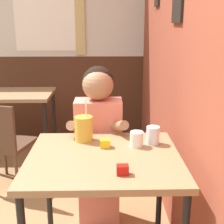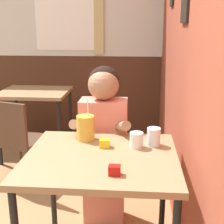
% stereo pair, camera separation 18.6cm
% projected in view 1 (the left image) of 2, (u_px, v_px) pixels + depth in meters
% --- Properties ---
extents(brick_wall_right, '(0.08, 4.75, 2.70)m').
position_uv_depth(brick_wall_right, '(168.00, 43.00, 2.60)').
color(brick_wall_right, brown).
rests_on(brick_wall_right, ground_plane).
extents(back_wall, '(5.21, 0.09, 2.70)m').
position_uv_depth(back_wall, '(55.00, 36.00, 3.92)').
color(back_wall, silver).
rests_on(back_wall, ground_plane).
extents(main_table, '(0.87, 0.77, 0.78)m').
position_uv_depth(main_table, '(104.00, 169.00, 1.80)').
color(main_table, '#93704C').
rests_on(main_table, ground_plane).
extents(background_table, '(0.75, 0.63, 0.78)m').
position_uv_depth(background_table, '(18.00, 102.00, 3.42)').
color(background_table, '#93704C').
rests_on(background_table, ground_plane).
extents(chair_near_window, '(0.50, 0.50, 0.84)m').
position_uv_depth(chair_near_window, '(3.00, 140.00, 2.82)').
color(chair_near_window, '#4C3323').
rests_on(chair_near_window, ground_plane).
extents(person_seated, '(0.42, 0.42, 1.22)m').
position_uv_depth(person_seated, '(99.00, 142.00, 2.31)').
color(person_seated, '#EA7F6B').
rests_on(person_seated, ground_plane).
extents(cocktail_pitcher, '(0.12, 0.12, 0.28)m').
position_uv_depth(cocktail_pitcher, '(84.00, 129.00, 1.98)').
color(cocktail_pitcher, gold).
rests_on(cocktail_pitcher, main_table).
extents(glass_near_pitcher, '(0.08, 0.08, 0.11)m').
position_uv_depth(glass_near_pitcher, '(153.00, 135.00, 1.93)').
color(glass_near_pitcher, silver).
rests_on(glass_near_pitcher, main_table).
extents(glass_center, '(0.08, 0.08, 0.09)m').
position_uv_depth(glass_center, '(137.00, 139.00, 1.90)').
color(glass_center, silver).
rests_on(glass_center, main_table).
extents(condiment_ketchup, '(0.06, 0.04, 0.05)m').
position_uv_depth(condiment_ketchup, '(123.00, 170.00, 1.55)').
color(condiment_ketchup, '#B7140F').
rests_on(condiment_ketchup, main_table).
extents(condiment_mustard, '(0.06, 0.04, 0.05)m').
position_uv_depth(condiment_mustard, '(105.00, 144.00, 1.88)').
color(condiment_mustard, yellow).
rests_on(condiment_mustard, main_table).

